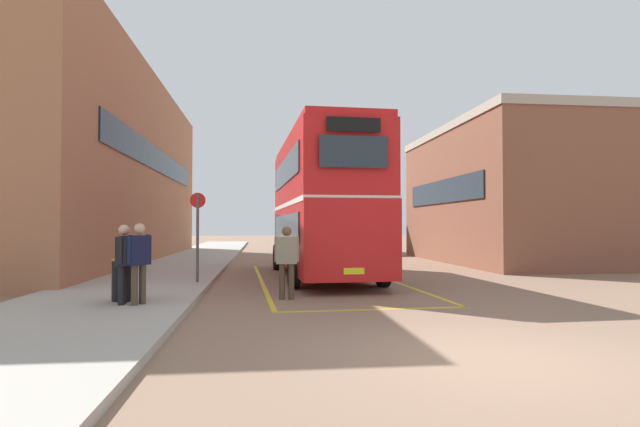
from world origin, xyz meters
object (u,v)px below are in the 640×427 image
object	(u,v)px
pedestrian_boarding	(287,257)
litter_bin	(124,279)
pedestrian_waiting_near	(139,258)
pedestrian_waiting_far	(123,258)
single_deck_bus	(346,227)
bus_stop_sign	(198,228)
double_decker_bus	(322,204)

from	to	relation	value
pedestrian_boarding	litter_bin	bearing A→B (deg)	-168.44
pedestrian_boarding	pedestrian_waiting_near	distance (m)	3.37
pedestrian_waiting_far	pedestrian_boarding	bearing A→B (deg)	19.94
single_deck_bus	pedestrian_waiting_far	distance (m)	25.27
pedestrian_boarding	pedestrian_waiting_far	xyz separation A→B (m)	(-3.43, -1.25, 0.07)
bus_stop_sign	litter_bin	bearing A→B (deg)	-107.83
pedestrian_boarding	litter_bin	size ratio (longest dim) A/B	1.92
double_decker_bus	pedestrian_waiting_near	xyz separation A→B (m)	(-4.54, -6.44, -1.41)
single_deck_bus	pedestrian_boarding	distance (m)	23.10
single_deck_bus	pedestrian_waiting_near	distance (m)	25.23
litter_bin	pedestrian_boarding	bearing A→B (deg)	11.56
bus_stop_sign	pedestrian_waiting_far	bearing A→B (deg)	-104.11
pedestrian_waiting_near	pedestrian_waiting_far	xyz separation A→B (m)	(-0.34, 0.07, -0.02)
single_deck_bus	litter_bin	distance (m)	24.84
double_decker_bus	pedestrian_waiting_far	size ratio (longest dim) A/B	5.99
pedestrian_boarding	pedestrian_waiting_near	size ratio (longest dim) A/B	1.04
double_decker_bus	litter_bin	distance (m)	7.92
pedestrian_waiting_near	litter_bin	distance (m)	0.90
bus_stop_sign	single_deck_bus	bearing A→B (deg)	68.90
pedestrian_boarding	litter_bin	xyz separation A→B (m)	(-3.55, -0.73, -0.42)
pedestrian_waiting_far	bus_stop_sign	bearing A→B (deg)	75.89
bus_stop_sign	pedestrian_boarding	bearing A→B (deg)	-48.52
pedestrian_boarding	bus_stop_sign	bearing A→B (deg)	131.48
single_deck_bus	litter_bin	xyz separation A→B (m)	(-8.74, -23.22, -1.04)
single_deck_bus	pedestrian_waiting_near	bearing A→B (deg)	-109.19
pedestrian_waiting_far	pedestrian_waiting_near	bearing A→B (deg)	-12.27
pedestrian_boarding	pedestrian_waiting_far	size ratio (longest dim) A/B	1.06
pedestrian_boarding	single_deck_bus	bearing A→B (deg)	77.01
pedestrian_waiting_near	pedestrian_waiting_far	world-z (taller)	pedestrian_waiting_near
pedestrian_waiting_far	litter_bin	bearing A→B (deg)	102.20
double_decker_bus	pedestrian_waiting_near	bearing A→B (deg)	-125.20
single_deck_bus	litter_bin	bearing A→B (deg)	-110.62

